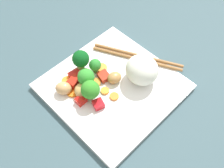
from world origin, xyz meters
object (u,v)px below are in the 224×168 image
Objects in this scene: square_plate at (113,87)px; broccoli_floret_3 at (90,90)px; carrot_slice_2 at (114,96)px; rice_mound at (142,70)px; chopstick_pair at (137,57)px.

broccoli_floret_3 is (6.24, -0.85, 4.39)cm from square_plate.
carrot_slice_2 is at bearing 138.97° from broccoli_floret_3.
square_plate is 4.89× the size of broccoli_floret_3.
carrot_slice_2 reaches higher than square_plate.
broccoli_floret_3 is (12.52, -4.41, 0.20)cm from rice_mound.
rice_mound is 3.75× the size of carrot_slice_2.
broccoli_floret_3 is at bearing -19.41° from rice_mound.
carrot_slice_2 is (8.47, -0.88, -3.21)cm from rice_mound.
carrot_slice_2 is (-4.06, 3.53, -3.41)cm from broccoli_floret_3.
chopstick_pair is at bearing -162.25° from carrot_slice_2.
carrot_slice_2 is at bearing 81.47° from chopstick_pair.
rice_mound is at bearing 174.05° from carrot_slice_2.
chopstick_pair is (-12.80, -4.10, 0.16)cm from carrot_slice_2.
rice_mound reaches higher than square_plate.
broccoli_floret_3 is 17.17cm from chopstick_pair.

